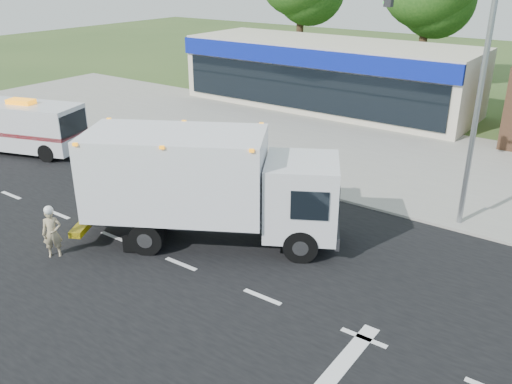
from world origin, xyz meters
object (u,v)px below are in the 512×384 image
(ambulance_van, at_px, (28,126))
(traffic_signal_pole, at_px, (460,81))
(emergency_worker, at_px, (52,232))
(ems_box_truck, at_px, (205,180))

(ambulance_van, height_order, traffic_signal_pole, traffic_signal_pole)
(emergency_worker, bearing_deg, traffic_signal_pole, -3.03)
(ambulance_van, bearing_deg, ems_box_truck, -26.87)
(ems_box_truck, bearing_deg, ambulance_van, 142.01)
(ambulance_van, bearing_deg, emergency_worker, -48.01)
(ems_box_truck, distance_m, ambulance_van, 12.87)
(ems_box_truck, distance_m, emergency_worker, 4.90)
(emergency_worker, distance_m, ambulance_van, 11.03)
(ems_box_truck, relative_size, ambulance_van, 1.44)
(emergency_worker, bearing_deg, ambulance_van, 100.23)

